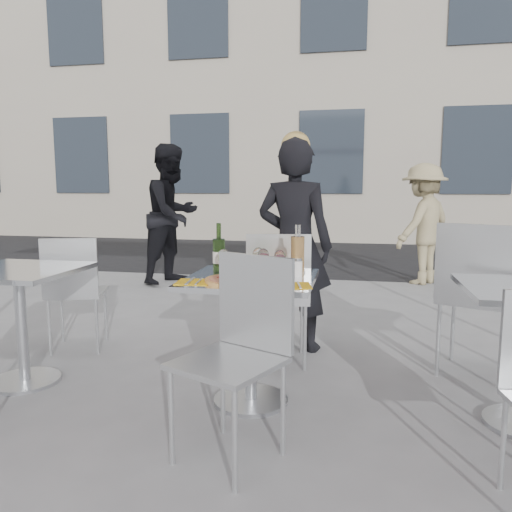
% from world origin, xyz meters
% --- Properties ---
extents(ground, '(80.00, 80.00, 0.00)m').
position_xyz_m(ground, '(0.00, 0.00, 0.00)').
color(ground, slate).
extents(street_asphalt, '(24.00, 5.00, 0.00)m').
position_xyz_m(street_asphalt, '(0.00, 6.50, 0.00)').
color(street_asphalt, black).
rests_on(street_asphalt, ground).
extents(building_facade, '(24.00, 3.00, 10.00)m').
position_xyz_m(building_facade, '(0.00, 10.00, 5.00)').
color(building_facade, '#ABA28E').
rests_on(building_facade, ground).
extents(main_table, '(0.72, 0.72, 0.75)m').
position_xyz_m(main_table, '(0.00, 0.00, 0.54)').
color(main_table, '#B7BABF').
rests_on(main_table, ground).
extents(side_table_left, '(0.72, 0.72, 0.75)m').
position_xyz_m(side_table_left, '(-1.50, 0.00, 0.54)').
color(side_table_left, '#B7BABF').
rests_on(side_table_left, ground).
extents(chair_far, '(0.50, 0.51, 0.95)m').
position_xyz_m(chair_far, '(0.06, 0.62, 0.56)').
color(chair_far, silver).
rests_on(chair_far, ground).
extents(chair_near, '(0.57, 0.58, 0.94)m').
position_xyz_m(chair_near, '(0.07, -0.54, 0.56)').
color(chair_near, silver).
rests_on(chair_near, ground).
extents(side_chair_lfar, '(0.51, 0.52, 0.89)m').
position_xyz_m(side_chair_lfar, '(-1.50, 0.62, 0.53)').
color(side_chair_lfar, silver).
rests_on(side_chair_lfar, ground).
extents(side_chair_rfar, '(0.62, 0.63, 1.03)m').
position_xyz_m(side_chair_rfar, '(1.36, 0.65, 0.61)').
color(side_chair_rfar, silver).
rests_on(side_chair_rfar, ground).
extents(woman_diner, '(0.65, 0.49, 1.62)m').
position_xyz_m(woman_diner, '(0.12, 1.05, 0.81)').
color(woman_diner, black).
rests_on(woman_diner, ground).
extents(pedestrian_a, '(0.96, 1.06, 1.80)m').
position_xyz_m(pedestrian_a, '(-1.77, 3.42, 0.90)').
color(pedestrian_a, black).
rests_on(pedestrian_a, ground).
extents(pedestrian_b, '(1.07, 1.15, 1.55)m').
position_xyz_m(pedestrian_b, '(1.43, 4.00, 0.78)').
color(pedestrian_b, '#9D8D65').
rests_on(pedestrian_b, ground).
extents(pizza_near, '(0.36, 0.36, 0.02)m').
position_xyz_m(pizza_near, '(-0.04, -0.16, 0.76)').
color(pizza_near, '#E7B45A').
rests_on(pizza_near, main_table).
extents(pizza_far, '(0.32, 0.32, 0.03)m').
position_xyz_m(pizza_far, '(0.13, 0.20, 0.77)').
color(pizza_far, white).
rests_on(pizza_far, main_table).
extents(salad_plate, '(0.22, 0.22, 0.09)m').
position_xyz_m(salad_plate, '(0.04, 0.07, 0.79)').
color(salad_plate, white).
rests_on(salad_plate, main_table).
extents(wine_bottle, '(0.07, 0.07, 0.29)m').
position_xyz_m(wine_bottle, '(-0.22, 0.12, 0.86)').
color(wine_bottle, '#325520').
rests_on(wine_bottle, main_table).
extents(carafe, '(0.08, 0.08, 0.29)m').
position_xyz_m(carafe, '(0.25, 0.17, 0.87)').
color(carafe, tan).
rests_on(carafe, main_table).
extents(sugar_shaker, '(0.06, 0.06, 0.11)m').
position_xyz_m(sugar_shaker, '(0.25, 0.07, 0.80)').
color(sugar_shaker, white).
rests_on(sugar_shaker, main_table).
extents(wineglass_white_a, '(0.07, 0.07, 0.16)m').
position_xyz_m(wineglass_white_a, '(-0.16, -0.01, 0.86)').
color(wineglass_white_a, white).
rests_on(wineglass_white_a, main_table).
extents(wineglass_white_b, '(0.07, 0.07, 0.16)m').
position_xyz_m(wineglass_white_b, '(0.02, 0.11, 0.86)').
color(wineglass_white_b, white).
rests_on(wineglass_white_b, main_table).
extents(wineglass_red_a, '(0.07, 0.07, 0.16)m').
position_xyz_m(wineglass_red_a, '(0.06, 0.07, 0.86)').
color(wineglass_red_a, white).
rests_on(wineglass_red_a, main_table).
extents(wineglass_red_b, '(0.07, 0.07, 0.16)m').
position_xyz_m(wineglass_red_b, '(0.16, 0.02, 0.86)').
color(wineglass_red_b, white).
rests_on(wineglass_red_b, main_table).
extents(napkin_left, '(0.20, 0.20, 0.01)m').
position_xyz_m(napkin_left, '(-0.27, -0.21, 0.75)').
color(napkin_left, gold).
rests_on(napkin_left, main_table).
extents(napkin_right, '(0.21, 0.21, 0.01)m').
position_xyz_m(napkin_right, '(0.27, -0.21, 0.75)').
color(napkin_right, gold).
rests_on(napkin_right, main_table).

